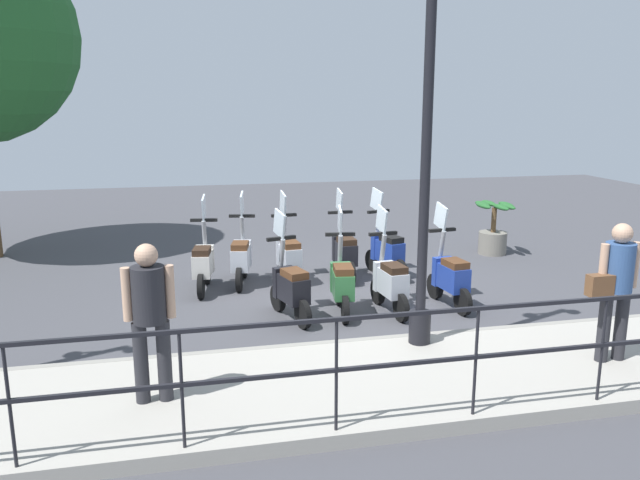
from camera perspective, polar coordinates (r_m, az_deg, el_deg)
name	(u,v)px	position (r m, az deg, el deg)	size (l,w,h in m)	color
ground_plane	(353,296)	(9.98, 3.06, -5.16)	(28.00, 28.00, 0.00)	#424247
promenade_walkway	(430,375)	(7.17, 9.99, -12.05)	(2.20, 20.00, 0.15)	#A39E93
fence_railing	(477,340)	(5.98, 14.15, -8.83)	(0.04, 16.03, 1.07)	black
lamp_post_near	(425,171)	(7.33, 9.62, 6.27)	(0.26, 0.90, 4.72)	black
pedestrian_with_bag	(616,282)	(7.68, 25.43, -3.48)	(0.32, 0.65, 1.59)	#28282D
pedestrian_distant	(150,311)	(6.22, -15.31, -6.28)	(0.32, 0.49, 1.59)	#28282D
potted_palm	(493,232)	(13.07, 15.54, 0.69)	(1.06, 0.66, 1.05)	slate
scooter_near_0	(450,276)	(9.54, 11.76, -3.23)	(1.23, 0.44, 1.54)	black
scooter_near_1	(390,281)	(9.15, 6.39, -3.73)	(1.23, 0.44, 1.54)	black
scooter_near_2	(342,282)	(9.04, 2.03, -3.86)	(1.23, 0.45, 1.54)	black
scooter_near_3	(290,287)	(8.81, -2.75, -4.30)	(1.21, 0.53, 1.54)	black
scooter_far_0	(386,250)	(11.00, 6.09, -0.92)	(1.20, 0.53, 1.54)	black
scooter_far_1	(344,252)	(10.83, 2.23, -1.07)	(1.23, 0.44, 1.54)	black
scooter_far_2	(288,256)	(10.56, -2.90, -1.44)	(1.23, 0.44, 1.54)	black
scooter_far_3	(241,257)	(10.55, -7.21, -1.54)	(1.22, 0.49, 1.54)	black
scooter_far_4	(203,262)	(10.28, -10.61, -2.03)	(1.23, 0.46, 1.54)	black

